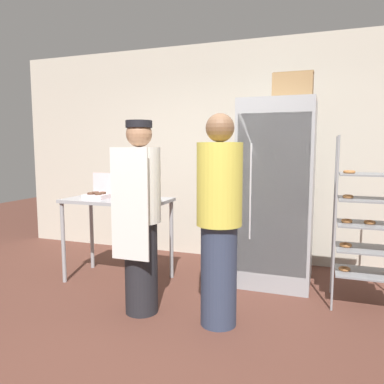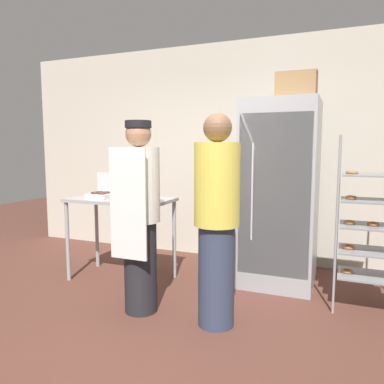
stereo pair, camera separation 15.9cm
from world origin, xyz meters
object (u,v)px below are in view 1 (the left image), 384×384
(person_baker, at_px, (140,215))
(person_customer, at_px, (219,220))
(blender_pitcher, at_px, (115,185))
(donut_box, at_px, (98,194))
(cardboard_storage_box, at_px, (293,86))
(baking_rack, at_px, (370,225))
(refrigerator, at_px, (276,193))

(person_baker, distance_m, person_customer, 0.73)
(blender_pitcher, height_order, person_baker, person_baker)
(donut_box, xyz_separation_m, cardboard_storage_box, (2.03, 0.57, 1.15))
(baking_rack, bearing_deg, person_baker, -156.54)
(refrigerator, height_order, blender_pitcher, refrigerator)
(cardboard_storage_box, bearing_deg, baking_rack, -24.44)
(person_customer, bearing_deg, cardboard_storage_box, 68.77)
(person_customer, bearing_deg, refrigerator, 75.33)
(blender_pitcher, height_order, cardboard_storage_box, cardboard_storage_box)
(blender_pitcher, relative_size, cardboard_storage_box, 0.69)
(baking_rack, distance_m, donut_box, 2.81)
(refrigerator, height_order, person_customer, refrigerator)
(blender_pitcher, distance_m, cardboard_storage_box, 2.27)
(person_baker, xyz_separation_m, person_customer, (0.73, 0.01, 0.00))
(donut_box, height_order, blender_pitcher, same)
(baking_rack, bearing_deg, person_customer, -145.57)
(refrigerator, relative_size, person_customer, 1.13)
(refrigerator, height_order, person_baker, refrigerator)
(blender_pitcher, bearing_deg, baking_rack, -0.87)
(blender_pitcher, relative_size, person_baker, 0.16)
(person_baker, bearing_deg, refrigerator, 49.32)
(donut_box, bearing_deg, blender_pitcher, 78.04)
(cardboard_storage_box, relative_size, person_customer, 0.23)
(baking_rack, distance_m, blender_pitcher, 2.75)
(donut_box, xyz_separation_m, blender_pitcher, (0.06, 0.27, 0.08))
(refrigerator, xyz_separation_m, baking_rack, (0.90, -0.37, -0.21))
(baking_rack, distance_m, person_baker, 2.12)
(baking_rack, relative_size, person_baker, 0.93)
(donut_box, bearing_deg, cardboard_storage_box, 15.79)
(blender_pitcher, relative_size, person_customer, 0.16)
(cardboard_storage_box, bearing_deg, blender_pitcher, -171.25)
(baking_rack, xyz_separation_m, donut_box, (-2.79, -0.23, 0.19))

